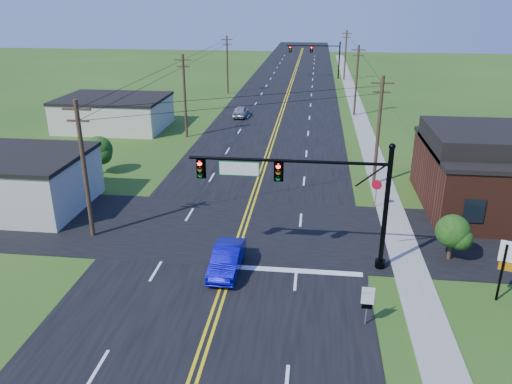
# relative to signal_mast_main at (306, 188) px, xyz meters

# --- Properties ---
(ground) EXTENTS (260.00, 260.00, 0.00)m
(ground) POSITION_rel_signal_mast_main_xyz_m (-4.34, -8.00, -4.75)
(ground) COLOR #294F16
(ground) RESTS_ON ground
(road_main) EXTENTS (16.00, 220.00, 0.04)m
(road_main) POSITION_rel_signal_mast_main_xyz_m (-4.34, 42.00, -4.73)
(road_main) COLOR black
(road_main) RESTS_ON ground
(road_cross) EXTENTS (70.00, 10.00, 0.04)m
(road_cross) POSITION_rel_signal_mast_main_xyz_m (-4.34, 4.00, -4.73)
(road_cross) COLOR black
(road_cross) RESTS_ON ground
(sidewalk) EXTENTS (2.00, 160.00, 0.08)m
(sidewalk) POSITION_rel_signal_mast_main_xyz_m (6.16, 32.00, -4.71)
(sidewalk) COLOR gray
(sidewalk) RESTS_ON ground
(signal_mast_main) EXTENTS (11.30, 0.60, 7.48)m
(signal_mast_main) POSITION_rel_signal_mast_main_xyz_m (0.00, 0.00, 0.00)
(signal_mast_main) COLOR black
(signal_mast_main) RESTS_ON ground
(signal_mast_far) EXTENTS (10.98, 0.60, 7.48)m
(signal_mast_far) POSITION_rel_signal_mast_main_xyz_m (0.10, 72.00, -0.20)
(signal_mast_far) COLOR black
(signal_mast_far) RESTS_ON ground
(cream_bldg_near) EXTENTS (10.20, 8.20, 4.10)m
(cream_bldg_near) POSITION_rel_signal_mast_main_xyz_m (-21.34, 6.00, -2.69)
(cream_bldg_near) COLOR beige
(cream_bldg_near) RESTS_ON ground
(cream_bldg_far) EXTENTS (12.20, 9.20, 3.70)m
(cream_bldg_far) POSITION_rel_signal_mast_main_xyz_m (-23.34, 30.00, -2.89)
(cream_bldg_far) COLOR beige
(cream_bldg_far) RESTS_ON ground
(utility_pole_left_a) EXTENTS (1.80, 0.28, 9.00)m
(utility_pole_left_a) POSITION_rel_signal_mast_main_xyz_m (-13.84, 2.00, -0.03)
(utility_pole_left_a) COLOR #39241A
(utility_pole_left_a) RESTS_ON ground
(utility_pole_left_b) EXTENTS (1.80, 0.28, 9.00)m
(utility_pole_left_b) POSITION_rel_signal_mast_main_xyz_m (-13.84, 27.00, -0.03)
(utility_pole_left_b) COLOR #39241A
(utility_pole_left_b) RESTS_ON ground
(utility_pole_left_c) EXTENTS (1.80, 0.28, 9.00)m
(utility_pole_left_c) POSITION_rel_signal_mast_main_xyz_m (-13.84, 54.00, -0.03)
(utility_pole_left_c) COLOR #39241A
(utility_pole_left_c) RESTS_ON ground
(utility_pole_right_a) EXTENTS (1.80, 0.28, 9.00)m
(utility_pole_right_a) POSITION_rel_signal_mast_main_xyz_m (5.46, 14.00, -0.03)
(utility_pole_right_a) COLOR #39241A
(utility_pole_right_a) RESTS_ON ground
(utility_pole_right_b) EXTENTS (1.80, 0.28, 9.00)m
(utility_pole_right_b) POSITION_rel_signal_mast_main_xyz_m (5.46, 40.00, -0.03)
(utility_pole_right_b) COLOR #39241A
(utility_pole_right_b) RESTS_ON ground
(utility_pole_right_c) EXTENTS (1.80, 0.28, 9.00)m
(utility_pole_right_c) POSITION_rel_signal_mast_main_xyz_m (5.46, 70.00, -0.03)
(utility_pole_right_c) COLOR #39241A
(utility_pole_right_c) RESTS_ON ground
(tree_right_back) EXTENTS (3.00, 3.00, 4.10)m
(tree_right_back) POSITION_rel_signal_mast_main_xyz_m (11.66, 18.00, -2.15)
(tree_right_back) COLOR #39241A
(tree_right_back) RESTS_ON ground
(shrub_corner) EXTENTS (2.00, 2.00, 2.86)m
(shrub_corner) POSITION_rel_signal_mast_main_xyz_m (8.66, 1.50, -2.90)
(shrub_corner) COLOR #39241A
(shrub_corner) RESTS_ON ground
(tree_left) EXTENTS (2.40, 2.40, 3.37)m
(tree_left) POSITION_rel_signal_mast_main_xyz_m (-18.34, 14.00, -2.59)
(tree_left) COLOR #39241A
(tree_left) RESTS_ON ground
(blue_car) EXTENTS (1.64, 4.45, 1.46)m
(blue_car) POSITION_rel_signal_mast_main_xyz_m (-4.28, -1.43, -4.02)
(blue_car) COLOR #0A07A1
(blue_car) RESTS_ON ground
(distant_car) EXTENTS (1.85, 4.27, 1.43)m
(distant_car) POSITION_rel_signal_mast_main_xyz_m (-9.24, 37.40, -4.03)
(distant_car) COLOR #B9B8BD
(distant_car) RESTS_ON ground
(route_sign) EXTENTS (0.61, 0.10, 2.42)m
(route_sign) POSITION_rel_signal_mast_main_xyz_m (3.16, -5.61, -3.34)
(route_sign) COLOR slate
(route_sign) RESTS_ON ground
(stop_sign) EXTENTS (0.76, 0.28, 2.21)m
(stop_sign) POSITION_rel_signal_mast_main_xyz_m (5.07, 8.98, -3.16)
(stop_sign) COLOR slate
(stop_sign) RESTS_ON ground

